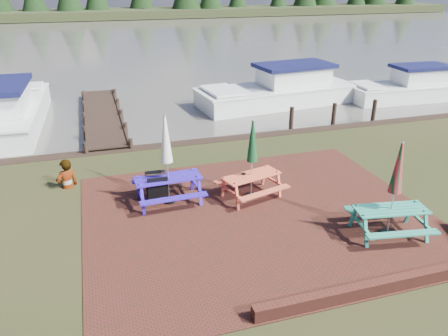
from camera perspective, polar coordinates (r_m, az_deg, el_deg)
name	(u,v)px	position (r m, az deg, el deg)	size (l,w,h in m)	color
ground	(273,235)	(10.95, 6.36, -8.75)	(120.00, 120.00, 0.00)	black
paving	(258,216)	(11.73, 4.45, -6.22)	(9.00, 7.50, 0.02)	#3B1D13
brick_wall	(412,273)	(10.22, 23.38, -12.46)	(6.21, 1.79, 0.30)	#4C1E16
water	(126,41)	(45.95, -12.64, 15.89)	(120.00, 60.00, 0.02)	#44413A
picnic_table_teal	(392,204)	(11.23, 21.09, -4.46)	(1.98, 1.82, 2.42)	#2B8D74
picnic_table_red	(252,171)	(12.32, 3.63, -0.45)	(2.00, 1.87, 2.32)	#DE5739
picnic_table_blue	(168,173)	(12.09, -7.36, -0.71)	(1.88, 1.69, 2.54)	#2D16AB
chalkboard	(157,188)	(12.25, -8.75, -2.64)	(0.57, 0.55, 0.90)	black
jetty	(103,115)	(20.51, -15.54, 6.63)	(1.76, 9.08, 1.00)	black
boat_jetty	(8,112)	(21.11, -26.41, 6.54)	(2.97, 8.05, 2.31)	silver
boat_near	(280,92)	(22.79, 7.30, 9.87)	(8.43, 3.71, 2.21)	silver
boat_far	(409,89)	(25.49, 22.98, 9.52)	(6.42, 2.50, 1.98)	silver
person	(64,160)	(13.70, -20.21, 0.97)	(0.65, 0.43, 1.78)	gray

